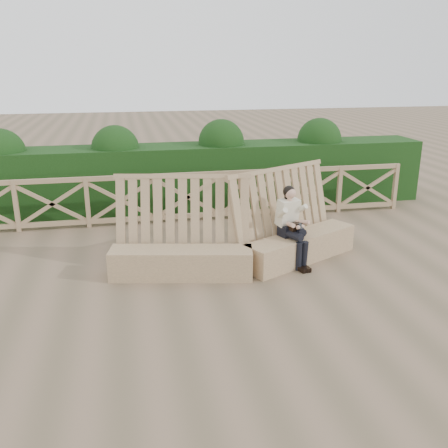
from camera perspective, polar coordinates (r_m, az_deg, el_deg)
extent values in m
plane|color=brown|center=(7.95, -0.75, -7.14)|extent=(60.00, 60.00, 0.00)
cube|color=#83674B|center=(8.24, -4.90, -4.43)|extent=(2.37, 0.95, 0.49)
cube|color=#83674B|center=(8.30, -4.85, -0.04)|extent=(2.36, 0.91, 1.60)
cube|color=#83674B|center=(8.99, 8.71, -2.62)|extent=(2.29, 1.51, 0.49)
cube|color=#83674B|center=(8.98, 7.62, 1.28)|extent=(2.27, 1.47, 1.60)
cube|color=black|center=(8.78, 7.40, -0.68)|extent=(0.40, 0.34, 0.20)
cube|color=beige|center=(8.72, 7.29, 1.35)|extent=(0.44, 0.38, 0.49)
sphere|color=tan|center=(8.60, 7.58, 3.52)|extent=(0.25, 0.25, 0.19)
sphere|color=black|center=(8.62, 7.44, 3.68)|extent=(0.27, 0.27, 0.21)
cylinder|color=black|center=(8.60, 7.79, -1.24)|extent=(0.28, 0.45, 0.14)
cylinder|color=black|center=(8.68, 8.48, -0.63)|extent=(0.28, 0.45, 0.15)
cylinder|color=black|center=(8.56, 8.52, -3.69)|extent=(0.14, 0.14, 0.49)
cylinder|color=black|center=(8.62, 9.16, -3.57)|extent=(0.14, 0.14, 0.49)
cube|color=black|center=(8.58, 8.82, -5.12)|extent=(0.16, 0.24, 0.07)
cube|color=black|center=(8.63, 9.37, -5.02)|extent=(0.16, 0.24, 0.07)
cube|color=black|center=(8.65, 8.22, -0.38)|extent=(0.28, 0.22, 0.16)
cube|color=black|center=(8.51, 8.78, -0.31)|extent=(0.09, 0.10, 0.11)
cube|color=#886B4F|center=(10.91, -4.25, 5.63)|extent=(10.10, 0.07, 0.10)
cube|color=#886B4F|center=(11.14, -4.14, 0.95)|extent=(10.10, 0.07, 0.10)
cube|color=black|center=(12.14, -4.96, 5.43)|extent=(12.00, 1.20, 1.50)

